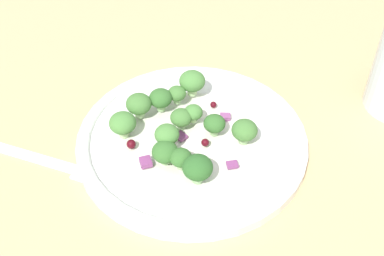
{
  "coord_description": "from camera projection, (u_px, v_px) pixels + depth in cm",
  "views": [
    {
      "loc": [
        -35.91,
        21.64,
        41.37
      ],
      "look_at": [
        -2.62,
        1.17,
        2.7
      ],
      "focal_mm": 49.02,
      "sensor_mm": 36.0,
      "label": 1
    }
  ],
  "objects": [
    {
      "name": "ground_plane",
      "position": [
        189.0,
        134.0,
        0.6
      ],
      "size": [
        180.0,
        180.0,
        2.0
      ],
      "primitive_type": "cube",
      "color": "tan"
    },
    {
      "name": "plate",
      "position": [
        192.0,
        140.0,
        0.56
      ],
      "size": [
        24.73,
        24.73,
        1.7
      ],
      "color": "white",
      "rests_on": "ground_plane"
    },
    {
      "name": "dressing_pool",
      "position": [
        192.0,
        137.0,
        0.56
      ],
      "size": [
        14.34,
        14.34,
        0.2
      ],
      "primitive_type": "cylinder",
      "color": "white",
      "rests_on": "plate"
    },
    {
      "name": "broccoli_floret_0",
      "position": [
        165.0,
        152.0,
        0.52
      ],
      "size": [
        2.67,
        2.67,
        2.7
      ],
      "color": "#9EC684",
      "rests_on": "plate"
    },
    {
      "name": "broccoli_floret_1",
      "position": [
        245.0,
        131.0,
        0.54
      ],
      "size": [
        2.72,
        2.72,
        2.76
      ],
      "color": "#9EC684",
      "rests_on": "plate"
    },
    {
      "name": "broccoli_floret_2",
      "position": [
        198.0,
        168.0,
        0.5
      ],
      "size": [
        2.98,
        2.98,
        3.02
      ],
      "color": "#8EB77A",
      "rests_on": "plate"
    },
    {
      "name": "broccoli_floret_3",
      "position": [
        214.0,
        124.0,
        0.55
      ],
      "size": [
        2.34,
        2.34,
        2.37
      ],
      "color": "#9EC684",
      "rests_on": "plate"
    },
    {
      "name": "broccoli_floret_4",
      "position": [
        123.0,
        123.0,
        0.55
      ],
      "size": [
        2.86,
        2.86,
        2.9
      ],
      "color": "#ADD18E",
      "rests_on": "plate"
    },
    {
      "name": "broccoli_floret_5",
      "position": [
        196.0,
        111.0,
        0.56
      ],
      "size": [
        2.03,
        2.03,
        2.05
      ],
      "color": "#ADD18E",
      "rests_on": "plate"
    },
    {
      "name": "broccoli_floret_6",
      "position": [
        181.0,
        158.0,
        0.52
      ],
      "size": [
        2.22,
        2.22,
        2.25
      ],
      "color": "#9EC684",
      "rests_on": "plate"
    },
    {
      "name": "broccoli_floret_7",
      "position": [
        192.0,
        82.0,
        0.59
      ],
      "size": [
        2.94,
        2.94,
        2.98
      ],
      "color": "#ADD18E",
      "rests_on": "plate"
    },
    {
      "name": "broccoli_floret_8",
      "position": [
        167.0,
        135.0,
        0.53
      ],
      "size": [
        2.55,
        2.55,
        2.59
      ],
      "color": "#9EC684",
      "rests_on": "plate"
    },
    {
      "name": "broccoli_floret_9",
      "position": [
        181.0,
        118.0,
        0.56
      ],
      "size": [
        2.34,
        2.34,
        2.37
      ],
      "color": "#8EB77A",
      "rests_on": "plate"
    },
    {
      "name": "broccoli_floret_10",
      "position": [
        177.0,
        94.0,
        0.58
      ],
      "size": [
        2.06,
        2.06,
        2.09
      ],
      "color": "#8EB77A",
      "rests_on": "plate"
    },
    {
      "name": "broccoli_floret_11",
      "position": [
        139.0,
        104.0,
        0.57
      ],
      "size": [
        2.8,
        2.8,
        2.84
      ],
      "color": "#9EC684",
      "rests_on": "plate"
    },
    {
      "name": "broccoli_floret_12",
      "position": [
        161.0,
        99.0,
        0.57
      ],
      "size": [
        2.57,
        2.57,
        2.6
      ],
      "color": "#8EB77A",
      "rests_on": "plate"
    },
    {
      "name": "cranberry_0",
      "position": [
        131.0,
        144.0,
        0.54
      ],
      "size": [
        0.98,
        0.98,
        0.98
      ],
      "primitive_type": "sphere",
      "color": "#4C0A14",
      "rests_on": "plate"
    },
    {
      "name": "cranberry_1",
      "position": [
        205.0,
        143.0,
        0.54
      ],
      "size": [
        0.83,
        0.83,
        0.83
      ],
      "primitive_type": "sphere",
      "color": "#4C0A14",
      "rests_on": "plate"
    },
    {
      "name": "cranberry_2",
      "position": [
        213.0,
        105.0,
        0.59
      ],
      "size": [
        0.72,
        0.72,
        0.72
      ],
      "primitive_type": "sphere",
      "color": "#4C0A14",
      "rests_on": "plate"
    },
    {
      "name": "cranberry_3",
      "position": [
        178.0,
        155.0,
        0.53
      ],
      "size": [
        0.97,
        0.97,
        0.97
      ],
      "primitive_type": "sphere",
      "color": "maroon",
      "rests_on": "plate"
    },
    {
      "name": "onion_bit_0",
      "position": [
        181.0,
        136.0,
        0.56
      ],
      "size": [
        1.33,
        1.17,
        0.35
      ],
      "primitive_type": "cube",
      "rotation": [
        0.0,
        0.0,
        1.72
      ],
      "color": "#843D75",
      "rests_on": "plate"
    },
    {
      "name": "onion_bit_1",
      "position": [
        225.0,
        117.0,
        0.58
      ],
      "size": [
        1.34,
        1.42,
        0.55
      ],
      "primitive_type": "cube",
      "rotation": [
        0.0,
        0.0,
        2.57
      ],
      "color": "#934C84",
      "rests_on": "plate"
    },
    {
      "name": "onion_bit_2",
      "position": [
        210.0,
        125.0,
        0.57
      ],
      "size": [
        1.19,
        1.26,
        0.54
      ],
      "primitive_type": "cube",
      "rotation": [
        0.0,
        0.0,
        0.25
      ],
      "color": "#A35B93",
      "rests_on": "plate"
    },
    {
      "name": "onion_bit_3",
      "position": [
        146.0,
        162.0,
        0.53
      ],
      "size": [
        1.48,
        1.43,
        0.56
      ],
      "primitive_type": "cube",
      "rotation": [
        0.0,
        0.0,
        1.33
      ],
      "color": "#843D75",
      "rests_on": "plate"
    },
    {
      "name": "onion_bit_4",
      "position": [
        234.0,
        163.0,
        0.53
      ],
      "size": [
        1.22,
        1.37,
        0.32
      ],
      "primitive_type": "cube",
      "rotation": [
        0.0,
        0.0,
        1.22
      ],
      "color": "#843D75",
      "rests_on": "plate"
    },
    {
      "name": "fork",
      "position": [
        38.0,
        158.0,
        0.55
      ],
      "size": [
        15.73,
        12.92,
        0.5
      ],
      "color": "silver",
      "rests_on": "ground_plane"
    }
  ]
}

